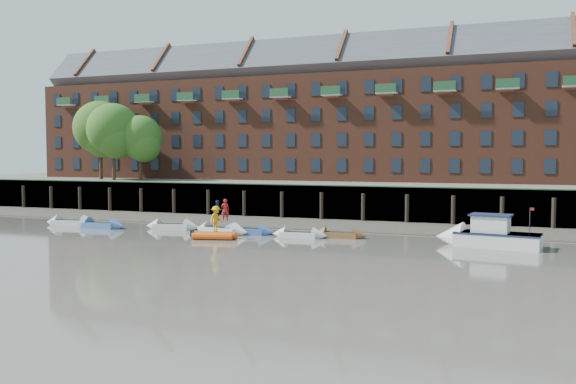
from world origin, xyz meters
The scene contains 19 objects.
ground centered at (0.00, 0.00, 0.00)m, with size 220.00×220.00×0.00m, color #615C54.
foreshore centered at (0.00, 18.00, 0.00)m, with size 110.00×8.00×0.50m, color #3D382F.
mud_band centered at (0.00, 14.60, 0.00)m, with size 110.00×1.60×0.10m, color #4C4336.
river_wall centered at (0.00, 22.38, 1.59)m, with size 110.00×1.23×3.30m.
bank_terrace centered at (0.00, 36.00, 1.60)m, with size 110.00×28.00×3.20m, color #5E594D.
apartment_terrace centered at (0.00, 36.99, 12.82)m, with size 80.60×15.56×20.98m.
tree_cluster centered at (-25.62, 27.35, 9.00)m, with size 11.76×7.74×9.40m.
rowboat_0 centered at (-16.83, 9.69, 0.25)m, with size 5.06×1.96×1.43m.
rowboat_1 centered at (-13.29, 9.14, 0.24)m, with size 4.66×1.36×1.35m.
rowboat_2 centered at (-7.26, 10.61, 0.24)m, with size 4.82×2.04×1.35m.
rowboat_3 centered at (-2.22, 9.56, 0.26)m, with size 5.18×2.39×1.45m.
rowboat_4 centered at (-0.25, 9.88, 0.23)m, with size 4.61×1.78×1.31m.
rowboat_5 centered at (4.24, 9.59, 0.22)m, with size 4.27×1.38×1.23m.
rowboat_6 centered at (7.02, 10.53, 0.21)m, with size 4.24×1.59×1.20m.
rib_tender centered at (-1.17, 6.68, 0.24)m, with size 3.33×2.17×0.56m.
motor_launch centered at (16.98, 9.85, 0.71)m, with size 6.99×3.08×2.79m.
person_rower_a centered at (-1.89, 9.59, 1.84)m, with size 0.63×0.41×1.73m, color maroon.
person_rower_b centered at (-2.57, 9.70, 1.77)m, with size 0.77×0.60×1.59m, color #19233F.
person_rib_crew centered at (-1.17, 6.70, 1.46)m, with size 1.21×0.70×1.87m, color orange.
Camera 1 is at (19.56, -32.45, 6.06)m, focal length 38.00 mm.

